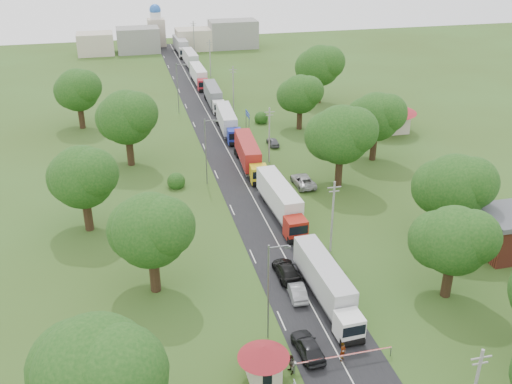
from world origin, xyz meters
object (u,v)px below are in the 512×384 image
object	(u,v)px
info_sign	(248,117)
car_lane_front	(308,347)
truck_0	(327,284)
pedestrian_near	(343,352)
car_lane_mid	(296,290)
guard_booth	(264,359)
boom_barrier	(329,359)

from	to	relation	value
info_sign	car_lane_front	distance (m)	58.54
truck_0	pedestrian_near	bearing A→B (deg)	-100.29
truck_0	pedestrian_near	distance (m)	8.81
car_lane_mid	truck_0	bearing A→B (deg)	155.89
car_lane_mid	car_lane_front	bearing A→B (deg)	83.70
guard_booth	car_lane_front	world-z (taller)	guard_booth
info_sign	car_lane_mid	distance (m)	49.90
boom_barrier	pedestrian_near	world-z (taller)	pedestrian_near
guard_booth	car_lane_mid	xyz separation A→B (m)	(6.20, 10.54, -1.44)
boom_barrier	truck_0	size ratio (longest dim) A/B	0.65
boom_barrier	guard_booth	distance (m)	5.98
guard_booth	pedestrian_near	world-z (taller)	guard_booth
car_lane_front	car_lane_mid	xyz separation A→B (m)	(1.59, 8.52, -0.09)
boom_barrier	guard_booth	world-z (taller)	guard_booth
truck_0	car_lane_front	world-z (taller)	truck_0
boom_barrier	pedestrian_near	distance (m)	1.56
boom_barrier	car_lane_mid	size ratio (longest dim) A/B	2.09
guard_booth	car_lane_mid	distance (m)	12.31
guard_booth	boom_barrier	bearing A→B (deg)	0.01
car_lane_mid	boom_barrier	bearing A→B (deg)	92.31
boom_barrier	car_lane_mid	xyz separation A→B (m)	(0.36, 10.54, -0.17)
guard_booth	pedestrian_near	xyz separation A→B (m)	(7.31, 0.50, -1.22)
guard_booth	car_lane_front	distance (m)	5.21
boom_barrier	truck_0	bearing A→B (deg)	71.55
boom_barrier	info_sign	bearing A→B (deg)	83.76
car_lane_mid	pedestrian_near	world-z (taller)	pedestrian_near
guard_booth	car_lane_mid	world-z (taller)	guard_booth
info_sign	car_lane_front	bearing A→B (deg)	-97.65
guard_booth	pedestrian_near	distance (m)	7.43
truck_0	car_lane_mid	bearing A→B (deg)	151.64
info_sign	pedestrian_near	xyz separation A→B (m)	(-5.08, -59.50, -2.06)
truck_0	guard_booth	bearing A→B (deg)	-134.30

